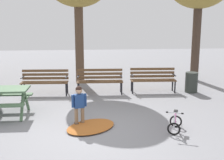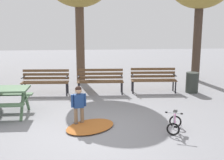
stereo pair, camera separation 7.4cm
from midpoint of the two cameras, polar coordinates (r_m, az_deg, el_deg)
The scene contains 8 objects.
ground at distance 6.90m, azimuth -4.93°, elevation -10.25°, with size 36.00×36.00×0.00m, color gray.
park_bench_far_left at distance 10.37m, azimuth -13.14°, elevation 0.03°, with size 1.62×0.55×0.85m.
park_bench_left at distance 10.25m, azimuth -2.60°, elevation 0.20°, with size 1.62×0.53×0.85m.
park_bench_right at distance 10.55m, azimuth 7.76°, elevation 0.44°, with size 1.62×0.55×0.85m.
child_standing at distance 7.21m, azimuth -6.72°, elevation -4.41°, with size 0.37×0.22×1.00m.
kids_bicycle at distance 7.07m, azimuth 11.88°, elevation -8.19°, with size 0.53×0.63×0.54m.
leaf_pile at distance 7.18m, azimuth -4.43°, elevation -9.02°, with size 1.30×0.91×0.07m, color #9E5623.
trash_bin at distance 10.78m, azimuth 15.03°, elevation -0.43°, with size 0.44×0.44×0.72m, color #2D332D.
Camera 1 is at (-0.07, -6.38, 2.61)m, focal length 46.88 mm.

